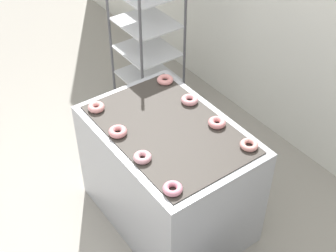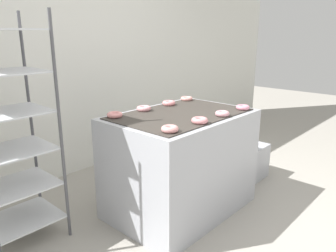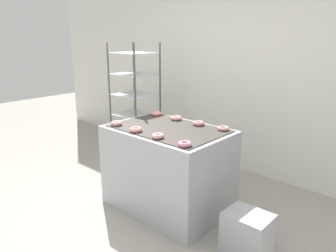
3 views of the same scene
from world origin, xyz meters
The scene contains 13 objects.
ground_plane centered at (0.00, 0.00, 0.00)m, with size 14.00×14.00×0.00m, color #9E998E.
wall_back centered at (0.00, 2.12, 1.40)m, with size 8.00×0.05×2.80m.
fryer_machine centered at (0.00, 0.67, 0.45)m, with size 1.23×0.84×0.90m.
baking_rack_cart centered at (-1.17, 1.28, 0.87)m, with size 0.55×0.48×1.71m.
glaze_bin centered at (1.03, 0.54, 0.19)m, with size 0.38×0.30×0.38m.
donut_near_left centered at (-0.47, 0.38, 0.92)m, with size 0.12×0.12×0.04m, color #DA8F8D.
donut_near_midleft centered at (-0.15, 0.36, 0.92)m, with size 0.13×0.13×0.04m, color #D78487.
donut_near_midright centered at (0.15, 0.36, 0.92)m, with size 0.12×0.12×0.04m, color #D0919A.
donut_near_right centered at (0.48, 0.36, 0.92)m, with size 0.12×0.12×0.04m, color #D27E93.
donut_far_left centered at (-0.46, 0.98, 0.92)m, with size 0.13×0.13×0.04m, color pink.
donut_far_midleft centered at (-0.15, 0.97, 0.92)m, with size 0.13×0.13×0.04m, color pink.
donut_far_midright centered at (0.17, 0.96, 0.92)m, with size 0.12×0.12×0.04m, color pink.
donut_far_right centered at (0.46, 0.99, 0.92)m, with size 0.12×0.12×0.04m, color #DC928B.
Camera 3 is at (2.16, -1.70, 1.83)m, focal length 35.00 mm.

